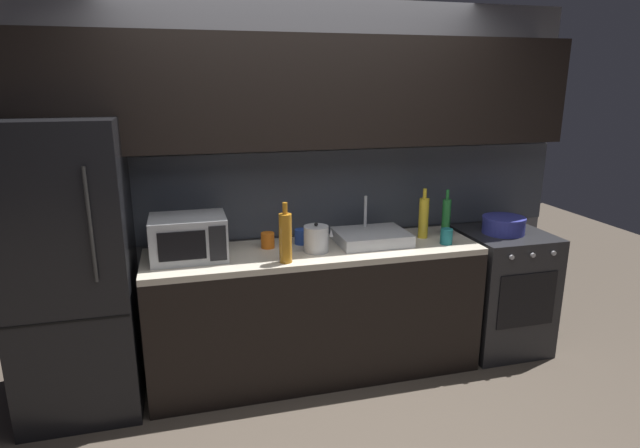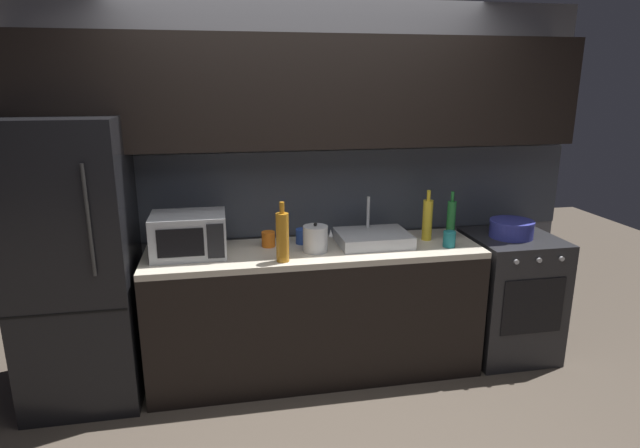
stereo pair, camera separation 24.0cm
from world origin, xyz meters
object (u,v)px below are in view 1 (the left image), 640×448
object	(u,v)px
refrigerator	(72,271)
kettle	(316,239)
microwave	(189,237)
mug_orange	(268,240)
wine_bottle_green	(446,217)
wine_bottle_yellow	(424,217)
mug_blue	(301,237)
cooking_pot	(504,225)
mug_teal	(446,236)
wine_bottle_amber	(285,237)
oven_range	(501,290)

from	to	relation	value
refrigerator	kettle	world-z (taller)	refrigerator
microwave	mug_orange	size ratio (longest dim) A/B	4.50
wine_bottle_green	mug_orange	world-z (taller)	wine_bottle_green
kettle	wine_bottle_yellow	world-z (taller)	wine_bottle_yellow
kettle	wine_bottle_yellow	xyz separation A→B (m)	(0.81, 0.11, 0.06)
wine_bottle_green	mug_blue	bearing A→B (deg)	175.41
refrigerator	cooking_pot	distance (m)	2.90
mug_teal	wine_bottle_amber	bearing A→B (deg)	-175.92
refrigerator	mug_orange	size ratio (longest dim) A/B	17.38
microwave	wine_bottle_amber	distance (m)	0.61
mug_blue	mug_orange	bearing A→B (deg)	-173.75
wine_bottle_amber	mug_blue	world-z (taller)	wine_bottle_amber
kettle	cooking_pot	distance (m)	1.42
kettle	wine_bottle_amber	world-z (taller)	wine_bottle_amber
mug_blue	kettle	bearing A→B (deg)	-73.26
wine_bottle_amber	kettle	bearing A→B (deg)	33.14
kettle	cooking_pot	world-z (taller)	kettle
wine_bottle_amber	wine_bottle_green	bearing A→B (deg)	11.95
mug_teal	refrigerator	bearing A→B (deg)	176.87
refrigerator	wine_bottle_yellow	size ratio (longest dim) A/B	5.05
microwave	mug_blue	distance (m)	0.75
kettle	wine_bottle_yellow	size ratio (longest dim) A/B	0.56
oven_range	cooking_pot	bearing A→B (deg)	177.55
wine_bottle_amber	cooking_pot	size ratio (longest dim) A/B	1.22
wine_bottle_yellow	cooking_pot	xyz separation A→B (m)	(0.61, -0.05, -0.09)
mug_teal	cooking_pot	xyz separation A→B (m)	(0.53, 0.13, 0.01)
mug_teal	cooking_pot	bearing A→B (deg)	13.84
cooking_pot	mug_orange	bearing A→B (deg)	176.52
wine_bottle_amber	mug_orange	size ratio (longest dim) A/B	3.65
oven_range	mug_blue	xyz separation A→B (m)	(-1.51, 0.13, 0.50)
mug_teal	oven_range	bearing A→B (deg)	12.93
refrigerator	mug_orange	xyz separation A→B (m)	(1.19, 0.10, 0.06)
wine_bottle_green	cooking_pot	bearing A→B (deg)	-6.01
refrigerator	microwave	size ratio (longest dim) A/B	3.86
wine_bottle_green	wine_bottle_yellow	size ratio (longest dim) A/B	0.96
oven_range	wine_bottle_yellow	distance (m)	0.88
microwave	wine_bottle_amber	world-z (taller)	wine_bottle_amber
microwave	oven_range	bearing A→B (deg)	-0.50
wine_bottle_green	mug_teal	distance (m)	0.21
refrigerator	cooking_pot	size ratio (longest dim) A/B	5.82
microwave	mug_orange	distance (m)	0.52
refrigerator	wine_bottle_yellow	world-z (taller)	refrigerator
mug_orange	oven_range	bearing A→B (deg)	-3.46
wine_bottle_green	wine_bottle_yellow	world-z (taller)	wine_bottle_yellow
wine_bottle_yellow	mug_blue	bearing A→B (deg)	175.01
mug_teal	mug_blue	size ratio (longest dim) A/B	1.05
wine_bottle_amber	mug_orange	world-z (taller)	wine_bottle_amber
refrigerator	cooking_pot	xyz separation A→B (m)	(2.90, 0.00, 0.07)
wine_bottle_green	cooking_pot	size ratio (longest dim) A/B	1.10
wine_bottle_yellow	mug_teal	world-z (taller)	wine_bottle_yellow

